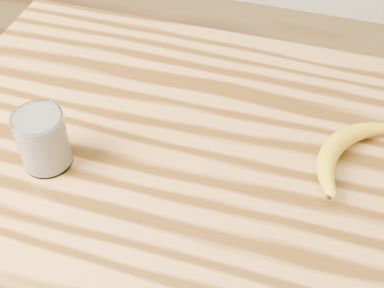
# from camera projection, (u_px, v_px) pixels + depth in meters

# --- Properties ---
(table) EXTENTS (1.20, 0.80, 0.90)m
(table) POSITION_uv_depth(u_px,v_px,m) (251.00, 236.00, 0.92)
(table) COLOR #B37A3C
(table) RESTS_ON ground
(smoothie_glass) EXTENTS (0.08, 0.08, 0.10)m
(smoothie_glass) POSITION_uv_depth(u_px,v_px,m) (43.00, 140.00, 0.83)
(smoothie_glass) COLOR white
(smoothie_glass) RESTS_ON table
(banana) EXTENTS (0.21, 0.30, 0.03)m
(banana) POSITION_uv_depth(u_px,v_px,m) (335.00, 145.00, 0.87)
(banana) COLOR gold
(banana) RESTS_ON table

